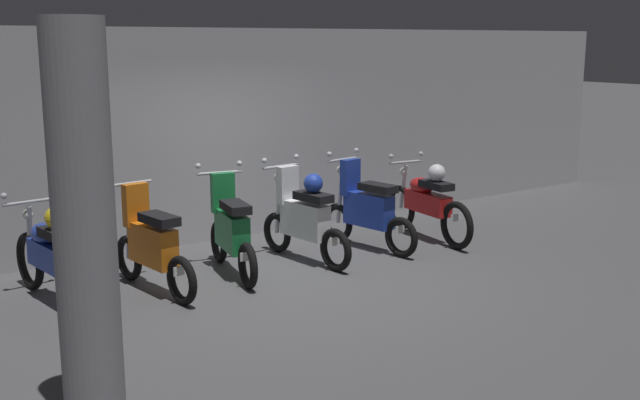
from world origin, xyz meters
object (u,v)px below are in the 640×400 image
Objects in this scene: motorbike_slot_2 at (231,231)px; motorbike_slot_5 at (427,202)px; motorbike_slot_3 at (304,217)px; motorbike_slot_1 at (151,245)px; support_pillar at (84,227)px; motorbike_slot_4 at (366,210)px; motorbike_slot_0 at (52,255)px.

motorbike_slot_2 is 3.06m from motorbike_slot_5.
motorbike_slot_2 and motorbike_slot_3 have the same top height.
motorbike_slot_1 is 1.04m from motorbike_slot_2.
motorbike_slot_5 is at bearing 24.45° from support_pillar.
motorbike_slot_1 is 3.07m from motorbike_slot_4.
motorbike_slot_5 is (2.05, -0.04, -0.04)m from motorbike_slot_3.
support_pillar is (-0.50, -2.75, 0.92)m from motorbike_slot_0.
motorbike_slot_1 is at bearing -178.86° from motorbike_slot_3.
motorbike_slot_3 is 1.00× the size of motorbike_slot_4.
motorbike_slot_0 is 1.17× the size of motorbike_slot_2.
motorbike_slot_4 is (3.07, 0.07, 0.00)m from motorbike_slot_1.
motorbike_slot_4 reaches higher than motorbike_slot_5.
motorbike_slot_2 and motorbike_slot_4 have the same top height.
motorbike_slot_4 is (1.02, 0.03, -0.04)m from motorbike_slot_3.
motorbike_slot_0 is 5.12m from motorbike_slot_5.
motorbike_slot_0 is 3.07m from motorbike_slot_3.
support_pillar is (-2.55, -2.62, 0.92)m from motorbike_slot_2.
motorbike_slot_2 is 2.03m from motorbike_slot_4.
support_pillar is at bearing -150.26° from motorbike_slot_4.
motorbike_slot_1 reaches higher than motorbike_slot_5.
motorbike_slot_0 is 1.04m from motorbike_slot_1.
motorbike_slot_5 is (5.11, -0.20, 0.00)m from motorbike_slot_0.
support_pillar reaches higher than motorbike_slot_0.
motorbike_slot_0 is at bearing 177.72° from motorbike_slot_5.
support_pillar is at bearing -120.74° from motorbike_slot_1.
motorbike_slot_5 is (4.10, 0.00, 0.00)m from motorbike_slot_1.
motorbike_slot_0 is at bearing 79.78° from support_pillar.
motorbike_slot_0 is 1.00× the size of motorbike_slot_5.
support_pillar reaches higher than motorbike_slot_5.
motorbike_slot_0 is at bearing 168.55° from motorbike_slot_1.
motorbike_slot_3 and motorbike_slot_4 have the same top height.
support_pillar reaches higher than motorbike_slot_2.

